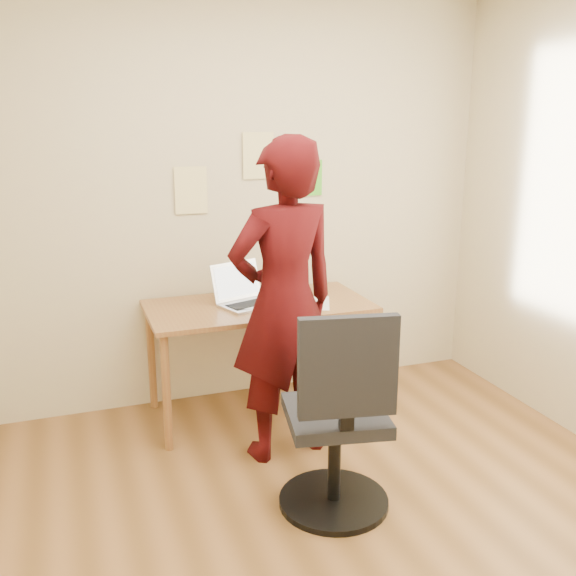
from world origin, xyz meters
name	(u,v)px	position (x,y,z in m)	size (l,w,h in m)	color
room	(351,252)	(0.00, 0.00, 1.35)	(3.58, 3.58, 2.78)	brown
desk	(259,317)	(0.02, 1.38, 0.65)	(1.40, 0.70, 0.74)	brown
laptop	(245,296)	(-0.06, 1.41, 0.79)	(0.43, 0.41, 0.25)	silver
paper_sheet	(312,303)	(0.35, 1.29, 0.74)	(0.22, 0.32, 0.00)	white
phone	(308,306)	(0.29, 1.22, 0.74)	(0.08, 0.12, 0.01)	black
wall_note_left	(191,190)	(-0.31, 1.74, 1.43)	(0.21, 0.00, 0.30)	#EEDB8E
wall_note_mid	(258,156)	(0.14, 1.74, 1.64)	(0.21, 0.00, 0.30)	#EEDB8E
wall_note_right	(310,178)	(0.50, 1.74, 1.48)	(0.18, 0.00, 0.24)	green
office_chair	(338,428)	(0.04, 0.19, 0.45)	(0.55, 0.56, 1.06)	black
person	(284,303)	(0.00, 0.83, 0.90)	(0.66, 0.43, 1.80)	#360708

